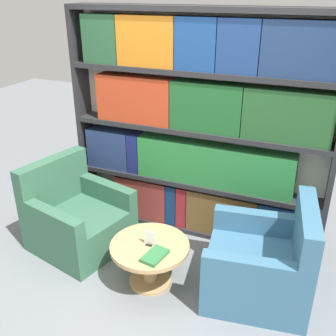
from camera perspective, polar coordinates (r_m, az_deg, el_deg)
ground_plane at (r=3.58m, az=-3.60°, el=-19.37°), size 14.00×14.00×0.00m
bookshelf at (r=4.00m, az=4.61°, el=5.48°), size 2.70×0.30×2.34m
armchair_left at (r=4.22m, az=-13.09°, el=-7.24°), size 1.03×1.01×0.90m
armchair_right at (r=3.60m, az=13.53°, el=-13.54°), size 0.97×0.95×0.90m
coffee_table at (r=3.61m, az=-2.64°, el=-12.54°), size 0.71×0.71×0.42m
table_sign at (r=3.51m, az=-2.70°, el=-10.25°), size 0.10×0.06×0.14m
stray_book at (r=3.39m, az=-1.92°, el=-12.61°), size 0.19×0.27×0.03m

